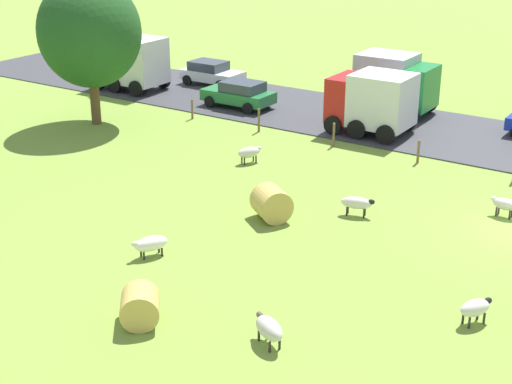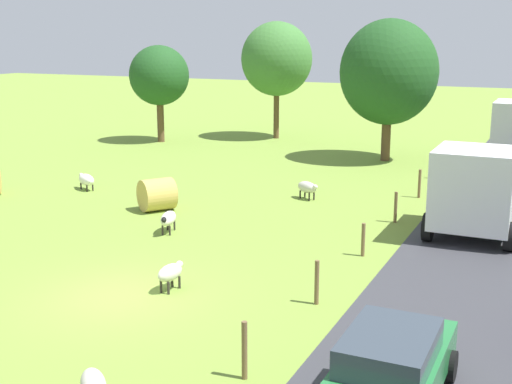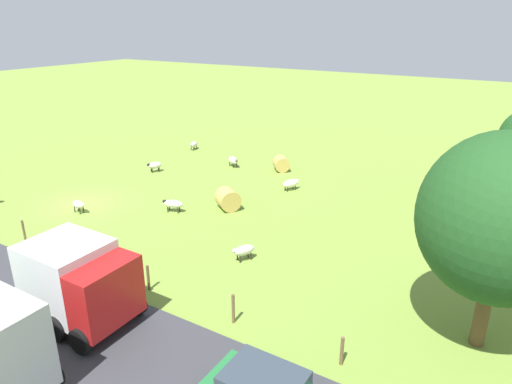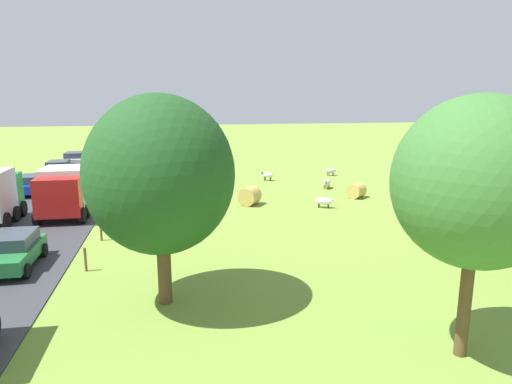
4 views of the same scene
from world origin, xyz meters
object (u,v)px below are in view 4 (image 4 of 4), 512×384
(sheep_4, at_px, (324,201))
(car_7, at_px, (75,159))
(sheep_5, at_px, (182,216))
(sheep_2, at_px, (331,171))
(tree_2, at_px, (478,183))
(car_5, at_px, (33,184))
(car_6, at_px, (96,173))
(truck_0, at_px, (64,192))
(sheep_0, at_px, (176,181))
(sheep_7, at_px, (327,182))
(hay_bale_0, at_px, (250,196))
(sheep_3, at_px, (217,191))
(car_0, at_px, (104,162))
(car_4, at_px, (12,250))
(sheep_6, at_px, (267,175))
(hay_bale_1, at_px, (356,191))
(car_3, at_px, (59,168))
(sheep_1, at_px, (155,170))
(tree_1, at_px, (160,175))

(sheep_4, height_order, car_7, car_7)
(sheep_4, xyz_separation_m, sheep_5, (9.72, 2.52, 0.04))
(sheep_2, relative_size, tree_2, 0.15)
(car_5, height_order, car_6, car_6)
(truck_0, distance_m, car_6, 12.32)
(sheep_0, height_order, tree_2, tree_2)
(sheep_7, xyz_separation_m, hay_bale_0, (7.23, 4.50, 0.12))
(sheep_3, bearing_deg, sheep_7, -168.05)
(tree_2, bearing_deg, car_0, -67.21)
(sheep_5, xyz_separation_m, car_6, (7.27, -14.96, 0.35))
(sheep_5, bearing_deg, car_0, -70.74)
(tree_2, distance_m, car_4, 18.87)
(sheep_6, distance_m, car_0, 17.70)
(truck_0, bearing_deg, car_6, -89.54)
(sheep_7, distance_m, car_0, 23.51)
(sheep_4, xyz_separation_m, hay_bale_1, (-3.42, -2.57, 0.08))
(sheep_0, distance_m, sheep_5, 11.52)
(hay_bale_0, height_order, car_5, car_5)
(sheep_4, bearing_deg, car_6, -36.22)
(sheep_4, bearing_deg, tree_2, 84.64)
(sheep_3, height_order, car_0, car_0)
(car_0, relative_size, car_3, 1.10)
(sheep_0, distance_m, car_7, 16.69)
(truck_0, xyz_separation_m, car_6, (0.10, -12.29, -0.87))
(sheep_1, bearing_deg, sheep_5, 97.47)
(car_5, distance_m, car_7, 13.94)
(hay_bale_1, bearing_deg, sheep_0, -25.59)
(tree_1, distance_m, car_7, 36.40)
(sheep_4, height_order, sheep_5, sheep_5)
(sheep_2, bearing_deg, car_3, -8.35)
(sheep_0, bearing_deg, sheep_5, 91.44)
(sheep_5, height_order, sheep_6, same)
(sheep_4, relative_size, truck_0, 0.32)
(sheep_4, bearing_deg, sheep_2, -111.23)
(sheep_7, bearing_deg, car_3, -22.38)
(sheep_1, relative_size, car_5, 0.29)
(sheep_5, xyz_separation_m, sheep_6, (-7.88, -13.09, -0.00))
(sheep_1, xyz_separation_m, hay_bale_1, (-15.42, 12.36, 0.02))
(sheep_7, bearing_deg, hay_bale_0, 31.93)
(sheep_3, height_order, tree_2, tree_2)
(sheep_1, distance_m, hay_bale_0, 14.99)
(sheep_1, distance_m, hay_bale_1, 19.77)
(sheep_1, xyz_separation_m, truck_0, (4.88, 14.78, 1.20))
(sheep_4, relative_size, car_5, 0.33)
(sheep_2, bearing_deg, sheep_5, 45.32)
(sheep_2, bearing_deg, sheep_6, 12.78)
(car_4, height_order, car_6, car_6)
(car_7, bearing_deg, tree_1, 106.39)
(sheep_4, height_order, car_4, car_4)
(sheep_1, distance_m, sheep_4, 19.16)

